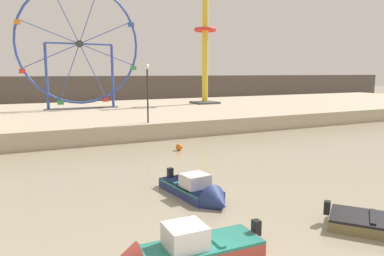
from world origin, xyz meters
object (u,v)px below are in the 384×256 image
object	(u,v)px
ferris_wheel_blue_frame	(79,46)
promenade_lamp_near	(147,85)
motorboat_faded_red	(175,254)
drop_tower_yellow_tower	(205,49)
mooring_buoy_orange	(179,147)
motorboat_navy_blue	(199,192)

from	to	relation	value
ferris_wheel_blue_frame	promenade_lamp_near	world-z (taller)	ferris_wheel_blue_frame
motorboat_faded_red	drop_tower_yellow_tower	xyz separation A→B (m)	(17.34, 30.80, 7.35)
drop_tower_yellow_tower	promenade_lamp_near	world-z (taller)	drop_tower_yellow_tower
motorboat_faded_red	drop_tower_yellow_tower	size ratio (longest dim) A/B	0.33
mooring_buoy_orange	ferris_wheel_blue_frame	bearing A→B (deg)	99.15
motorboat_faded_red	drop_tower_yellow_tower	world-z (taller)	drop_tower_yellow_tower
promenade_lamp_near	mooring_buoy_orange	world-z (taller)	promenade_lamp_near
promenade_lamp_near	motorboat_navy_blue	bearing A→B (deg)	-100.98
drop_tower_yellow_tower	motorboat_faded_red	bearing A→B (deg)	-119.38
ferris_wheel_blue_frame	mooring_buoy_orange	bearing A→B (deg)	-80.85
drop_tower_yellow_tower	mooring_buoy_orange	distance (m)	22.52
motorboat_navy_blue	mooring_buoy_orange	distance (m)	9.19
ferris_wheel_blue_frame	promenade_lamp_near	size ratio (longest dim) A/B	2.97
motorboat_navy_blue	ferris_wheel_blue_frame	xyz separation A→B (m)	(0.11, 26.74, 7.31)
motorboat_navy_blue	promenade_lamp_near	world-z (taller)	promenade_lamp_near
ferris_wheel_blue_frame	drop_tower_yellow_tower	bearing A→B (deg)	-0.65
promenade_lamp_near	mooring_buoy_orange	xyz separation A→B (m)	(0.44, -4.64, -3.78)
ferris_wheel_blue_frame	mooring_buoy_orange	xyz separation A→B (m)	(2.91, -18.07, -7.37)
ferris_wheel_blue_frame	drop_tower_yellow_tower	xyz separation A→B (m)	(14.35, -0.16, 0.09)
ferris_wheel_blue_frame	mooring_buoy_orange	distance (m)	19.73
drop_tower_yellow_tower	promenade_lamp_near	size ratio (longest dim) A/B	3.21
drop_tower_yellow_tower	mooring_buoy_orange	world-z (taller)	drop_tower_yellow_tower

